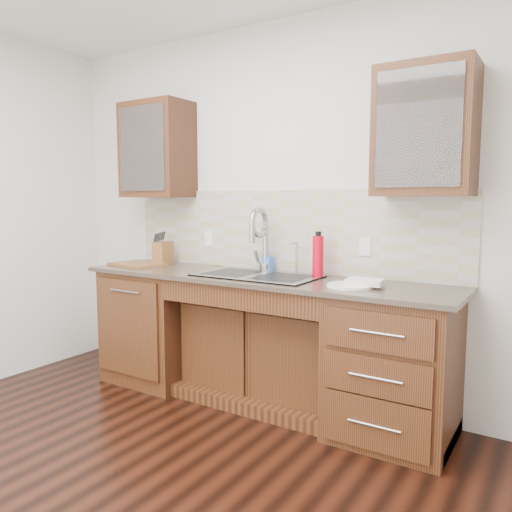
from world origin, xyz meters
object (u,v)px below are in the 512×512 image
Objects in this scene: soap_bottle at (268,261)px; cutting_board at (137,264)px; plate at (350,286)px; water_bottle at (318,257)px; knife_block at (163,253)px.

cutting_board is at bearing -159.87° from soap_bottle.
plate is (0.75, -0.30, -0.07)m from soap_bottle.
water_bottle is 1.53× the size of knife_block.
soap_bottle reaches higher than plate.
water_bottle reaches higher than soap_bottle.
soap_bottle is 0.82m from plate.
soap_bottle is at bearing 172.04° from water_bottle.
soap_bottle is 0.44m from water_bottle.
water_bottle is at bearing 143.31° from plate.
cutting_board is at bearing -171.84° from water_bottle.
knife_block is 0.45× the size of cutting_board.
knife_block reaches higher than cutting_board.
knife_block is at bearing 53.16° from cutting_board.
knife_block is at bearing -167.90° from soap_bottle.
cutting_board is at bearing 179.03° from plate.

